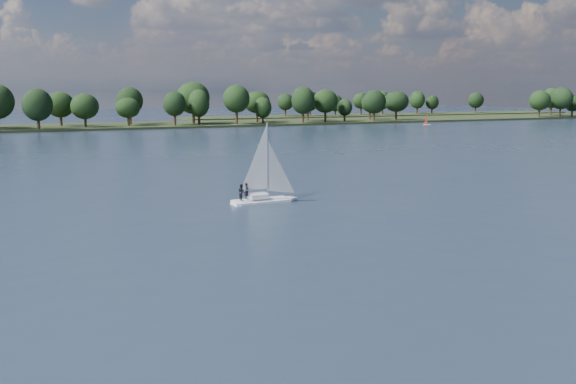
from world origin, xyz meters
name	(u,v)px	position (x,y,z in m)	size (l,w,h in m)	color
ground	(164,158)	(0.00, 100.00, 0.00)	(700.00, 700.00, 0.00)	#233342
far_shore	(81,128)	(0.00, 212.00, 0.00)	(660.00, 40.00, 1.50)	black
far_shore_back	(389,115)	(160.00, 260.00, 0.00)	(220.00, 30.00, 1.40)	black
sailboat	(261,180)	(-2.62, 46.68, 2.66)	(7.33, 2.37, 9.54)	white
dinghy_orange	(427,122)	(120.39, 176.85, 0.94)	(2.65, 1.60, 3.97)	white
treeline	(58,105)	(-7.47, 207.90, 8.07)	(562.84, 73.72, 18.56)	black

